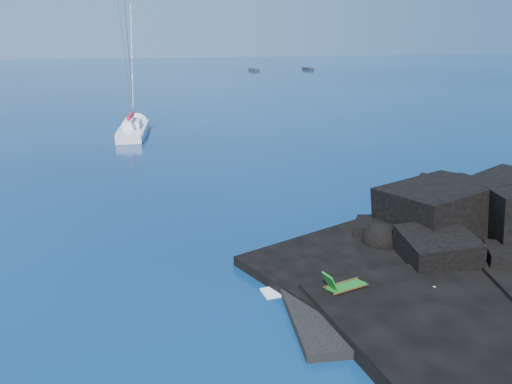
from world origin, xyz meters
TOP-DOWN VIEW (x-y plane):
  - ground at (0.00, 0.00)m, footprint 400.00×400.00m
  - beach at (4.50, 0.50)m, footprint 9.08×6.86m
  - surf_foam at (5.00, 5.00)m, footprint 10.00×8.00m
  - sailboat at (-4.82, 38.61)m, footprint 4.16×13.00m
  - deck_chair at (2.81, 1.31)m, footprint 1.92×1.19m
  - towel at (5.85, 0.50)m, footprint 2.21×1.21m
  - sunbather at (5.85, 0.50)m, footprint 1.92×0.65m
  - marker_cone at (6.73, 1.90)m, footprint 0.39×0.39m
  - distant_boat_a at (28.97, 121.67)m, footprint 2.09×4.95m
  - distant_boat_b at (44.57, 121.23)m, footprint 1.84×5.12m

SIDE VIEW (x-z plane):
  - ground at x=0.00m, z-range 0.00..0.00m
  - beach at x=4.50m, z-range -0.35..0.35m
  - surf_foam at x=5.00m, z-range -0.03..0.03m
  - sailboat at x=-4.82m, z-range -6.70..6.70m
  - distant_boat_a at x=28.97m, z-range -0.32..0.32m
  - distant_boat_b at x=44.57m, z-range -0.34..0.34m
  - towel at x=5.85m, z-range 0.35..0.41m
  - sunbather at x=5.85m, z-range 0.41..0.66m
  - marker_cone at x=6.73m, z-range 0.35..0.83m
  - deck_chair at x=2.81m, z-range 0.35..1.58m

